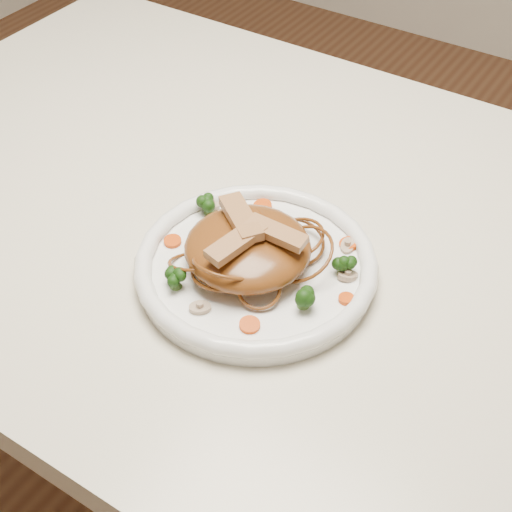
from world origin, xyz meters
The scene contains 20 objects.
ground centered at (0.00, 0.00, 0.00)m, with size 4.00×4.00×0.00m, color #542F1C.
table centered at (0.00, 0.00, 0.65)m, with size 1.20×0.80×0.75m.
plate centered at (0.07, -0.10, 0.76)m, with size 0.27×0.27×0.02m, color white.
noodle_mound centered at (0.06, -0.10, 0.79)m, with size 0.14×0.14×0.05m, color brown.
chicken_a centered at (0.09, -0.09, 0.82)m, with size 0.07×0.02×0.01m, color tan.
chicken_b centered at (0.05, -0.09, 0.82)m, with size 0.08×0.03×0.01m, color tan.
chicken_c centered at (0.06, -0.13, 0.82)m, with size 0.07×0.02×0.01m, color tan.
broccoli_0 centered at (0.16, -0.05, 0.78)m, with size 0.03×0.03×0.03m, color #15370B, non-canonical shape.
broccoli_1 centered at (-0.03, -0.05, 0.78)m, with size 0.03×0.03×0.03m, color #15370B, non-canonical shape.
broccoli_2 centered at (0.01, -0.17, 0.78)m, with size 0.03×0.03×0.03m, color #15370B, non-canonical shape.
broccoli_3 centered at (0.14, -0.12, 0.78)m, with size 0.03×0.03×0.03m, color #15370B, non-canonical shape.
carrot_0 centered at (0.14, -0.01, 0.77)m, with size 0.02×0.02×0.01m, color red.
carrot_1 centered at (-0.03, -0.12, 0.77)m, with size 0.02×0.02×0.01m, color red.
carrot_2 centered at (0.18, -0.09, 0.77)m, with size 0.02×0.02×0.01m, color red.
carrot_3 centered at (0.02, -0.01, 0.77)m, with size 0.02×0.02×0.01m, color red.
carrot_4 centered at (0.11, -0.18, 0.77)m, with size 0.02×0.02×0.01m, color red.
mushroom_0 centered at (0.06, -0.19, 0.77)m, with size 0.02×0.02×0.01m, color #C7B195.
mushroom_1 centered at (0.16, -0.06, 0.77)m, with size 0.02×0.02×0.01m, color #C7B195.
mushroom_2 centered at (-0.03, -0.04, 0.77)m, with size 0.02×0.02×0.01m, color #C7B195.
mushroom_3 centered at (0.14, -0.02, 0.77)m, with size 0.02×0.02×0.01m, color #C7B195.
Camera 1 is at (0.40, -0.60, 1.34)m, focal length 52.25 mm.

